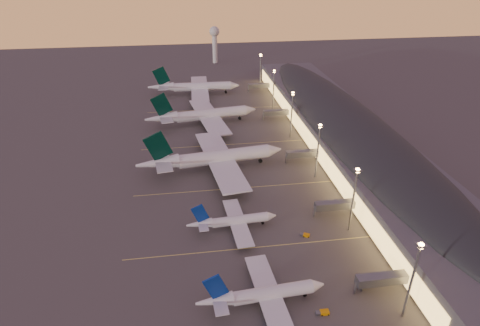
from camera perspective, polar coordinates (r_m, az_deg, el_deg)
name	(u,v)px	position (r m, az deg, el deg)	size (l,w,h in m)	color
ground	(253,238)	(146.06, 1.79, -10.68)	(700.00, 700.00, 0.00)	#403E3C
airliner_narrow_south	(262,294)	(121.54, 3.14, -18.17)	(38.28, 34.25, 13.67)	silver
airliner_narrow_north	(232,221)	(149.14, -1.10, -8.24)	(33.75, 30.19, 12.06)	silver
airliner_wide_near	(212,158)	(187.45, -4.01, 0.70)	(69.21, 63.58, 22.15)	silver
airliner_wide_mid	(202,115)	(239.64, -5.37, 6.79)	(66.76, 61.49, 21.39)	silver
airliner_wide_far	(194,87)	(294.00, -6.51, 10.70)	(65.10, 59.18, 20.86)	silver
terminal_building	(345,128)	(218.59, 14.70, 4.79)	(56.35, 255.00, 17.46)	#4C4C50
light_masts	(303,121)	(200.26, 8.89, 5.97)	(2.20, 217.20, 25.90)	slate
radar_tower	(215,38)	(380.08, -3.63, 17.26)	(9.00, 9.00, 32.50)	silver
lane_markings	(237,182)	(178.70, -0.40, -2.77)	(90.00, 180.36, 0.00)	#D8C659
baggage_tug_a	(323,313)	(123.23, 11.71, -20.11)	(3.84, 1.79, 1.13)	orange
baggage_tug_b	(364,285)	(133.71, 17.20, -16.25)	(4.26, 3.61, 1.22)	orange
baggage_tug_c	(305,235)	(148.68, 9.26, -10.08)	(3.62, 2.68, 1.01)	orange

